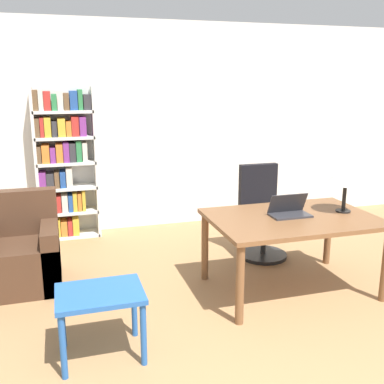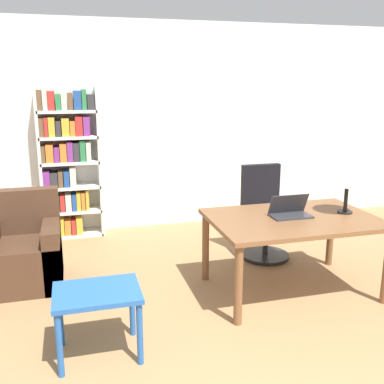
{
  "view_description": "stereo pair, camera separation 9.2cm",
  "coord_description": "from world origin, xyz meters",
  "px_view_note": "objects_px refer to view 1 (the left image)",
  "views": [
    {
      "loc": [
        -1.18,
        -1.35,
        1.93
      ],
      "look_at": [
        -0.07,
        2.38,
        0.97
      ],
      "focal_mm": 42.0,
      "sensor_mm": 36.0,
      "label": 1
    },
    {
      "loc": [
        -1.1,
        -1.37,
        1.93
      ],
      "look_at": [
        -0.07,
        2.38,
        0.97
      ],
      "focal_mm": 42.0,
      "sensor_mm": 36.0,
      "label": 2
    }
  ],
  "objects_px": {
    "side_table_blue": "(100,302)",
    "desk": "(292,225)",
    "office_chair": "(261,217)",
    "laptop": "(289,211)",
    "table_lamp": "(346,176)",
    "armchair": "(21,255)",
    "bookshelf": "(63,163)"
  },
  "relations": [
    {
      "from": "table_lamp",
      "to": "office_chair",
      "type": "relative_size",
      "value": 0.43
    },
    {
      "from": "table_lamp",
      "to": "office_chair",
      "type": "xyz_separation_m",
      "value": [
        -0.42,
        0.89,
        -0.63
      ]
    },
    {
      "from": "side_table_blue",
      "to": "armchair",
      "type": "xyz_separation_m",
      "value": [
        -0.63,
        1.4,
        -0.11
      ]
    },
    {
      "from": "laptop",
      "to": "table_lamp",
      "type": "height_order",
      "value": "table_lamp"
    },
    {
      "from": "laptop",
      "to": "side_table_blue",
      "type": "bearing_deg",
      "value": -161.13
    },
    {
      "from": "table_lamp",
      "to": "office_chair",
      "type": "height_order",
      "value": "table_lamp"
    },
    {
      "from": "desk",
      "to": "office_chair",
      "type": "height_order",
      "value": "office_chair"
    },
    {
      "from": "desk",
      "to": "table_lamp",
      "type": "relative_size",
      "value": 3.42
    },
    {
      "from": "office_chair",
      "to": "desk",
      "type": "bearing_deg",
      "value": -97.44
    },
    {
      "from": "table_lamp",
      "to": "armchair",
      "type": "height_order",
      "value": "table_lamp"
    },
    {
      "from": "table_lamp",
      "to": "armchair",
      "type": "relative_size",
      "value": 0.5
    },
    {
      "from": "desk",
      "to": "office_chair",
      "type": "xyz_separation_m",
      "value": [
        0.12,
        0.89,
        -0.19
      ]
    },
    {
      "from": "table_lamp",
      "to": "side_table_blue",
      "type": "relative_size",
      "value": 0.73
    },
    {
      "from": "armchair",
      "to": "laptop",
      "type": "bearing_deg",
      "value": -17.89
    },
    {
      "from": "desk",
      "to": "side_table_blue",
      "type": "xyz_separation_m",
      "value": [
        -1.82,
        -0.58,
        -0.22
      ]
    },
    {
      "from": "side_table_blue",
      "to": "armchair",
      "type": "relative_size",
      "value": 0.68
    },
    {
      "from": "table_lamp",
      "to": "side_table_blue",
      "type": "bearing_deg",
      "value": -166.07
    },
    {
      "from": "laptop",
      "to": "side_table_blue",
      "type": "distance_m",
      "value": 1.93
    },
    {
      "from": "table_lamp",
      "to": "office_chair",
      "type": "distance_m",
      "value": 1.17
    },
    {
      "from": "side_table_blue",
      "to": "desk",
      "type": "bearing_deg",
      "value": 17.68
    },
    {
      "from": "table_lamp",
      "to": "armchair",
      "type": "bearing_deg",
      "value": 164.76
    },
    {
      "from": "table_lamp",
      "to": "side_table_blue",
      "type": "height_order",
      "value": "table_lamp"
    },
    {
      "from": "table_lamp",
      "to": "side_table_blue",
      "type": "distance_m",
      "value": 2.52
    },
    {
      "from": "laptop",
      "to": "armchair",
      "type": "bearing_deg",
      "value": 162.11
    },
    {
      "from": "office_chair",
      "to": "armchair",
      "type": "relative_size",
      "value": 1.15
    },
    {
      "from": "desk",
      "to": "table_lamp",
      "type": "distance_m",
      "value": 0.7
    },
    {
      "from": "laptop",
      "to": "office_chair",
      "type": "height_order",
      "value": "office_chair"
    },
    {
      "from": "desk",
      "to": "office_chair",
      "type": "bearing_deg",
      "value": 82.56
    },
    {
      "from": "office_chair",
      "to": "side_table_blue",
      "type": "distance_m",
      "value": 2.43
    },
    {
      "from": "desk",
      "to": "side_table_blue",
      "type": "height_order",
      "value": "desk"
    },
    {
      "from": "bookshelf",
      "to": "laptop",
      "type": "bearing_deg",
      "value": -47.13
    },
    {
      "from": "desk",
      "to": "laptop",
      "type": "distance_m",
      "value": 0.14
    }
  ]
}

